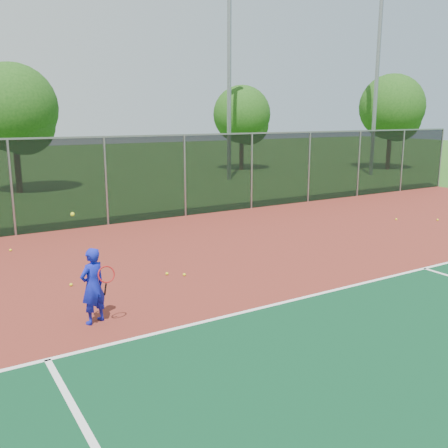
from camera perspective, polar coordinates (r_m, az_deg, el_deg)
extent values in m
cube|color=maroon|center=(11.20, 19.80, -7.81)|extent=(30.00, 20.00, 0.02)
cube|color=white|center=(13.29, 21.92, -4.73)|extent=(22.00, 0.10, 0.00)
cube|color=black|center=(18.60, -4.50, 5.50)|extent=(30.00, 0.04, 3.00)
cube|color=gray|center=(18.48, -4.58, 10.12)|extent=(30.00, 0.06, 0.06)
imported|color=#121BB1|center=(9.34, -14.77, -6.85)|extent=(0.60, 0.51, 1.41)
cylinder|color=black|center=(9.16, -13.40, -7.24)|extent=(0.03, 0.15, 0.27)
torus|color=#A51414|center=(8.97, -13.30, -5.63)|extent=(0.30, 0.13, 0.29)
sphere|color=yellow|center=(9.03, -16.93, 1.08)|extent=(0.07, 0.07, 0.07)
sphere|color=yellow|center=(19.42, 23.22, 0.44)|extent=(0.07, 0.07, 0.07)
sphere|color=yellow|center=(11.83, -4.56, -5.79)|extent=(0.07, 0.07, 0.07)
sphere|color=yellow|center=(11.62, -17.08, -6.65)|extent=(0.07, 0.07, 0.07)
sphere|color=yellow|center=(15.10, -23.22, -2.75)|extent=(0.07, 0.07, 0.07)
sphere|color=yellow|center=(11.94, -6.54, -5.66)|extent=(0.07, 0.07, 0.07)
sphere|color=yellow|center=(18.98, 19.09, 0.51)|extent=(0.07, 0.07, 0.07)
cylinder|color=gray|center=(29.34, 0.60, 17.96)|extent=(0.24, 0.24, 13.18)
cylinder|color=gray|center=(33.20, 17.13, 16.79)|extent=(0.24, 0.24, 13.18)
cylinder|color=#342013|center=(26.35, -22.49, 5.88)|extent=(0.30, 0.30, 2.36)
sphere|color=#1B4612|center=(26.23, -23.02, 12.14)|extent=(4.20, 4.20, 4.20)
sphere|color=#1B4612|center=(26.00, -21.88, 10.50)|extent=(2.89, 2.89, 2.89)
cylinder|color=#342013|center=(34.80, 2.01, 8.01)|extent=(0.30, 0.30, 2.19)
sphere|color=#1B4612|center=(34.70, 2.04, 12.42)|extent=(3.89, 3.89, 3.89)
sphere|color=#1B4612|center=(34.68, 2.87, 11.21)|extent=(2.67, 2.67, 2.67)
cylinder|color=#342013|center=(36.92, 18.30, 7.88)|extent=(0.30, 0.30, 2.48)
sphere|color=#1B4612|center=(36.84, 18.62, 12.58)|extent=(4.41, 4.41, 4.41)
sphere|color=#1B4612|center=(36.95, 19.30, 11.25)|extent=(3.03, 3.03, 3.03)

